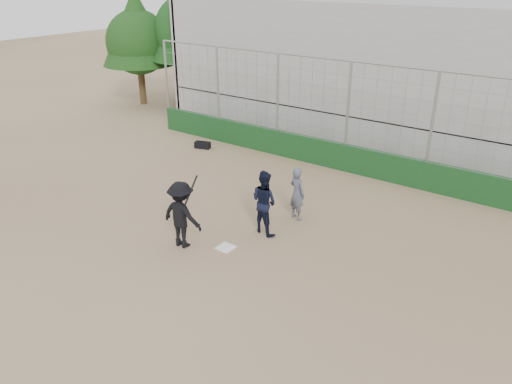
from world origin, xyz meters
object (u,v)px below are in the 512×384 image
Objects in this scene: batter_at_plate at (182,215)px; catcher_crouched at (264,212)px; umpire at (297,196)px; equipment_bag at (203,145)px.

batter_at_plate is 1.58× the size of catcher_crouched.
batter_at_plate reaches higher than catcher_crouched.
equipment_bag is (-6.53, 3.17, -0.59)m from umpire.
umpire is at bearing 62.27° from batter_at_plate.
batter_at_plate is 2.84× the size of equipment_bag.
equipment_bag is (-6.23, 4.45, -0.49)m from catcher_crouched.
catcher_crouched is at bearing 96.24° from umpire.
catcher_crouched is at bearing -35.55° from equipment_bag.
batter_at_plate is 8.03m from equipment_bag.
catcher_crouched is 1.79× the size of equipment_bag.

